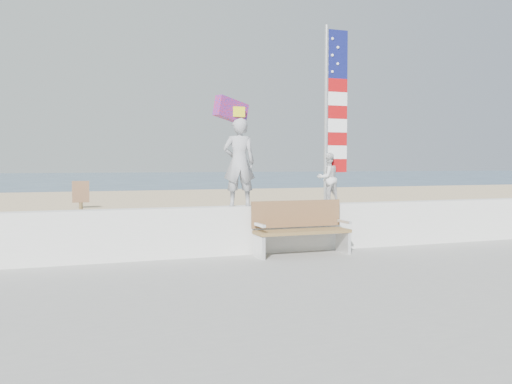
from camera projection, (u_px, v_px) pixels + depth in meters
ground at (283, 285)px, 8.33m from camera, size 220.00×220.00×0.00m
sand at (173, 223)px, 16.80m from camera, size 90.00×40.00×0.08m
boardwalk at (463, 371)px, 4.56m from camera, size 50.00×12.40×0.10m
seawall at (242, 230)px, 10.18m from camera, size 30.00×0.35×0.90m
adult at (239, 162)px, 10.09m from camera, size 0.66×0.50×1.64m
child at (327, 178)px, 10.72m from camera, size 0.57×0.50×1.01m
bench at (300, 227)px, 10.08m from camera, size 1.80×0.57×1.00m
flag at (332, 107)px, 10.68m from camera, size 0.50×0.08×3.50m
parafoil_kite at (232, 110)px, 13.60m from camera, size 1.02×0.63×0.69m
sign at (81, 211)px, 10.54m from camera, size 0.32×0.07×1.46m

